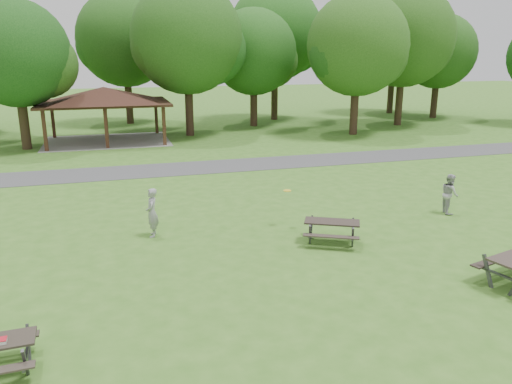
% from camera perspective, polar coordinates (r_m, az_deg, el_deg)
% --- Properties ---
extents(ground, '(160.00, 160.00, 0.00)m').
position_cam_1_polar(ground, '(14.11, 0.69, -9.65)').
color(ground, '#3A6C1F').
rests_on(ground, ground).
extents(asphalt_path, '(120.00, 3.20, 0.02)m').
position_cam_1_polar(asphalt_path, '(27.13, -8.01, 2.70)').
color(asphalt_path, '#424244').
rests_on(asphalt_path, ground).
extents(pavilion, '(8.60, 7.01, 3.76)m').
position_cam_1_polar(pavilion, '(36.31, -16.98, 10.32)').
color(pavilion, '#392115').
rests_on(pavilion, ground).
extents(tree_row_d, '(6.93, 6.60, 9.27)m').
position_cam_1_polar(tree_row_d, '(35.10, -25.62, 13.77)').
color(tree_row_d, '#2E2114').
rests_on(tree_row_d, ground).
extents(tree_row_e, '(8.40, 8.00, 11.02)m').
position_cam_1_polar(tree_row_e, '(37.68, -7.76, 16.69)').
color(tree_row_e, black).
rests_on(tree_row_e, ground).
extents(tree_row_f, '(7.35, 7.00, 9.55)m').
position_cam_1_polar(tree_row_f, '(42.40, -0.16, 15.42)').
color(tree_row_f, '#301E15').
rests_on(tree_row_f, ground).
extents(tree_row_g, '(7.77, 7.40, 10.25)m').
position_cam_1_polar(tree_row_g, '(38.59, 11.62, 15.82)').
color(tree_row_g, black).
rests_on(tree_row_g, ground).
extents(tree_row_h, '(8.61, 8.20, 11.37)m').
position_cam_1_polar(tree_row_h, '(44.64, 16.63, 16.34)').
color(tree_row_h, '#2F2115').
rests_on(tree_row_h, ground).
extents(tree_row_i, '(7.14, 6.80, 9.52)m').
position_cam_1_polar(tree_row_i, '(50.88, 20.22, 14.62)').
color(tree_row_i, black).
rests_on(tree_row_i, ground).
extents(tree_deep_b, '(8.40, 8.00, 11.13)m').
position_cam_1_polar(tree_deep_b, '(45.26, -14.62, 16.28)').
color(tree_deep_b, '#301F15').
rests_on(tree_deep_b, ground).
extents(tree_deep_c, '(8.82, 8.40, 11.90)m').
position_cam_1_polar(tree_deep_c, '(46.67, 2.31, 17.41)').
color(tree_deep_c, '#312116').
rests_on(tree_deep_c, ground).
extents(tree_deep_d, '(8.40, 8.00, 11.27)m').
position_cam_1_polar(tree_deep_d, '(53.54, 15.62, 16.20)').
color(tree_deep_d, black).
rests_on(tree_deep_d, ground).
extents(picnic_table_middle, '(2.22, 2.06, 0.77)m').
position_cam_1_polar(picnic_table_middle, '(16.49, 8.66, -3.88)').
color(picnic_table_middle, '#2A221E').
rests_on(picnic_table_middle, ground).
extents(frisbee_in_flight, '(0.37, 0.37, 0.02)m').
position_cam_1_polar(frisbee_in_flight, '(17.70, 3.60, 0.16)').
color(frisbee_in_flight, yellow).
rests_on(frisbee_in_flight, ground).
extents(frisbee_thrower, '(0.48, 0.66, 1.67)m').
position_cam_1_polar(frisbee_thrower, '(17.14, -11.80, -2.32)').
color(frisbee_thrower, gray).
rests_on(frisbee_thrower, ground).
extents(frisbee_catcher, '(0.77, 0.88, 1.55)m').
position_cam_1_polar(frisbee_catcher, '(20.61, 21.25, -0.19)').
color(frisbee_catcher, '#A8A9AB').
rests_on(frisbee_catcher, ground).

